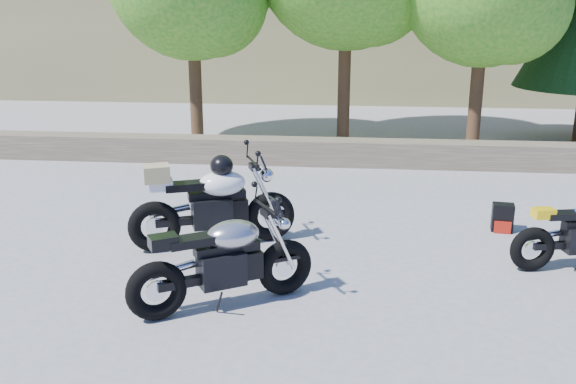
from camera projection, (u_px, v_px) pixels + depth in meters
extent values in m
plane|color=gray|center=(263.00, 276.00, 7.57)|extent=(90.00, 90.00, 0.00)
cube|color=brown|center=(301.00, 151.00, 12.74)|extent=(22.00, 0.55, 0.50)
cylinder|color=#382314|center=(195.00, 76.00, 14.24)|extent=(0.28, 0.28, 3.02)
sphere|color=#207219|center=(212.00, 0.00, 13.45)|extent=(2.38, 2.38, 2.38)
cylinder|color=#382314|center=(344.00, 68.00, 14.26)|extent=(0.28, 0.28, 3.36)
cylinder|color=#382314|center=(477.00, 83.00, 13.48)|extent=(0.28, 0.28, 2.91)
sphere|color=#207219|center=(512.00, 6.00, 12.70)|extent=(2.29, 2.29, 2.29)
torus|color=black|center=(285.00, 267.00, 7.04)|extent=(0.63, 0.46, 0.63)
torus|color=black|center=(156.00, 291.00, 6.46)|extent=(0.63, 0.46, 0.63)
cylinder|color=silver|center=(285.00, 267.00, 7.04)|extent=(0.21, 0.15, 0.22)
cylinder|color=silver|center=(156.00, 291.00, 6.46)|extent=(0.21, 0.15, 0.22)
cube|color=black|center=(221.00, 268.00, 6.71)|extent=(0.56, 0.50, 0.36)
cube|color=black|center=(227.00, 248.00, 6.67)|extent=(0.68, 0.49, 0.10)
ellipsoid|color=#A3A3A7|center=(233.00, 235.00, 6.66)|extent=(0.69, 0.62, 0.30)
cube|color=black|center=(192.00, 241.00, 6.49)|extent=(0.54, 0.44, 0.09)
cube|color=black|center=(163.00, 242.00, 6.35)|extent=(0.34, 0.31, 0.13)
cylinder|color=black|center=(268.00, 209.00, 6.76)|extent=(0.36, 0.58, 0.03)
sphere|color=silver|center=(281.00, 222.00, 6.87)|extent=(0.18, 0.18, 0.18)
torus|color=black|center=(270.00, 216.00, 8.63)|extent=(0.70, 0.41, 0.68)
torus|color=black|center=(155.00, 227.00, 8.23)|extent=(0.70, 0.41, 0.68)
cylinder|color=silver|center=(270.00, 216.00, 8.63)|extent=(0.23, 0.13, 0.23)
cylinder|color=silver|center=(155.00, 227.00, 8.23)|extent=(0.23, 0.13, 0.23)
cube|color=black|center=(212.00, 212.00, 8.39)|extent=(0.59, 0.48, 0.38)
cube|color=black|center=(217.00, 195.00, 8.34)|extent=(0.76, 0.43, 0.11)
ellipsoid|color=silver|center=(222.00, 183.00, 8.32)|extent=(0.72, 0.61, 0.32)
cube|color=black|center=(186.00, 186.00, 8.20)|extent=(0.58, 0.41, 0.10)
cube|color=silver|center=(160.00, 185.00, 8.10)|extent=(0.36, 0.31, 0.14)
cylinder|color=black|center=(254.00, 163.00, 8.36)|extent=(0.29, 0.67, 0.03)
sphere|color=silver|center=(267.00, 175.00, 8.45)|extent=(0.19, 0.19, 0.19)
ellipsoid|color=black|center=(222.00, 166.00, 8.25)|extent=(0.39, 0.40, 0.28)
cube|color=#8E8052|center=(156.00, 173.00, 8.05)|extent=(0.40, 0.37, 0.21)
torus|color=black|center=(532.00, 249.00, 7.66)|extent=(0.57, 0.25, 0.55)
cylinder|color=silver|center=(532.00, 249.00, 7.66)|extent=(0.19, 0.07, 0.19)
cube|color=black|center=(564.00, 215.00, 7.58)|extent=(0.46, 0.28, 0.08)
cube|color=#E1B90B|center=(543.00, 213.00, 7.54)|extent=(0.27, 0.22, 0.11)
cube|color=black|center=(502.00, 217.00, 9.03)|extent=(0.31, 0.24, 0.39)
cube|color=#A6180D|center=(503.00, 227.00, 8.94)|extent=(0.23, 0.07, 0.17)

